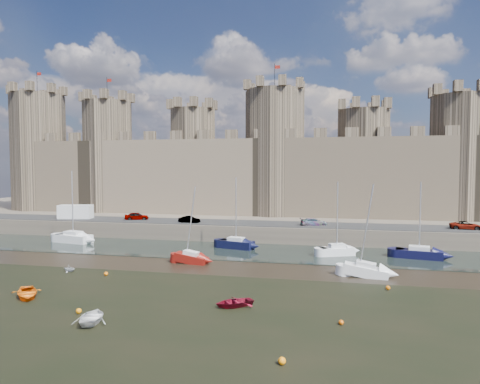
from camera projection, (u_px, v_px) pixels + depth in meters
The scene contains 26 objects.
ground at pixel (171, 309), 34.15m from camera, with size 160.00×160.00×0.00m, color black.
seaweed_patch at pixel (137, 338), 28.29m from camera, with size 70.00×34.00×0.01m, color black.
water_channel at pixel (236, 251), 57.58m from camera, with size 160.00×12.00×0.08m, color black.
quay at pixel (272, 214), 92.66m from camera, with size 160.00×60.00×2.50m, color #4C443A.
road at pixel (250, 223), 67.19m from camera, with size 160.00×7.00×0.10m, color black.
castle at pixel (260, 165), 80.47m from camera, with size 108.50×11.00×29.00m.
car_0 at pixel (137, 216), 71.37m from camera, with size 1.57×3.91×1.33m, color gray.
car_1 at pixel (189, 220), 67.53m from camera, with size 1.18×3.38×1.11m, color gray.
car_2 at pixel (314, 222), 64.47m from camera, with size 1.63×4.00×1.16m, color gray.
car_3 at pixel (466, 226), 60.44m from camera, with size 1.95×4.23×1.17m, color gray.
van at pixel (76, 212), 72.93m from camera, with size 5.51×2.20×2.40m, color silver.
sailboat_0 at pixel (73, 237), 63.96m from camera, with size 6.04×3.25×10.72m.
sailboat_1 at pixel (236, 243), 59.29m from camera, with size 5.25×3.09×9.87m.
sailboat_2 at pixel (337, 250), 54.61m from camera, with size 4.68×3.24×9.42m.
sailboat_3 at pixel (419, 253), 52.89m from camera, with size 5.71×3.12×9.48m.
sailboat_4 at pixel (191, 257), 50.46m from camera, with size 4.06×1.99×9.12m.
sailboat_5 at pixel (366, 270), 44.24m from camera, with size 4.65×2.25×9.66m.
dinghy_0 at pixel (27, 294), 37.02m from camera, with size 2.42×0.70×3.39m, color #DA600C.
dinghy_2 at pixel (93, 317), 31.34m from camera, with size 2.41×0.70×3.37m, color silver.
dinghy_3 at pixel (69, 268), 46.29m from camera, with size 1.24×0.76×1.44m, color silver.
dinghy_4 at pixel (234, 302), 34.76m from camera, with size 2.32×0.67×3.25m, color maroon.
buoy_1 at pixel (106, 274), 44.62m from camera, with size 0.43×0.43×0.43m, color orange.
buoy_2 at pixel (282, 361), 24.50m from camera, with size 0.46×0.46×0.46m, color orange.
buoy_3 at pixel (388, 288), 39.45m from camera, with size 0.41×0.41×0.41m, color orange.
buoy_4 at pixel (79, 311), 33.05m from camera, with size 0.43×0.43×0.43m, color orange.
buoy_5 at pixel (341, 322), 30.70m from camera, with size 0.38×0.38×0.38m, color #D55509.
Camera 1 is at (12.42, -31.65, 11.34)m, focal length 32.00 mm.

